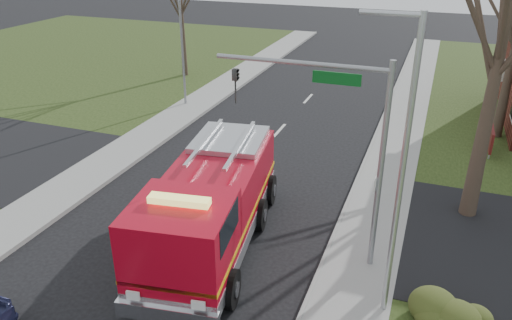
% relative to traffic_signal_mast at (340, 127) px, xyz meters
% --- Properties ---
extents(ground, '(120.00, 120.00, 0.00)m').
position_rel_traffic_signal_mast_xyz_m(ground, '(-5.21, -1.50, -4.71)').
color(ground, black).
rests_on(ground, ground).
extents(sidewalk_right, '(2.40, 80.00, 0.15)m').
position_rel_traffic_signal_mast_xyz_m(sidewalk_right, '(0.99, -1.50, -4.63)').
color(sidewalk_right, gray).
rests_on(sidewalk_right, ground).
extents(sidewalk_left, '(2.40, 80.00, 0.15)m').
position_rel_traffic_signal_mast_xyz_m(sidewalk_left, '(-11.41, -1.50, -4.63)').
color(sidewalk_left, gray).
rests_on(sidewalk_left, ground).
extents(health_center_sign, '(0.12, 2.00, 1.40)m').
position_rel_traffic_signal_mast_xyz_m(health_center_sign, '(5.29, 11.00, -3.83)').
color(health_center_sign, '#571514').
rests_on(health_center_sign, ground).
extents(bare_tree_near, '(6.00, 6.00, 12.00)m').
position_rel_traffic_signal_mast_xyz_m(bare_tree_near, '(4.29, 4.50, 2.71)').
color(bare_tree_near, '#372920').
rests_on(bare_tree_near, ground).
extents(traffic_signal_mast, '(5.29, 0.18, 6.80)m').
position_rel_traffic_signal_mast_xyz_m(traffic_signal_mast, '(0.00, 0.00, 0.00)').
color(traffic_signal_mast, gray).
rests_on(traffic_signal_mast, ground).
extents(streetlight_pole, '(1.48, 0.16, 8.40)m').
position_rel_traffic_signal_mast_xyz_m(streetlight_pole, '(1.93, -2.00, -0.16)').
color(streetlight_pole, '#B7BABF').
rests_on(streetlight_pole, ground).
extents(utility_pole_far, '(0.14, 0.14, 7.00)m').
position_rel_traffic_signal_mast_xyz_m(utility_pole_far, '(-12.01, 12.50, -1.21)').
color(utility_pole_far, gray).
rests_on(utility_pole_far, ground).
extents(fire_engine, '(4.23, 8.74, 3.39)m').
position_rel_traffic_signal_mast_xyz_m(fire_engine, '(-4.02, -0.76, -3.17)').
color(fire_engine, '#AC071B').
rests_on(fire_engine, ground).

